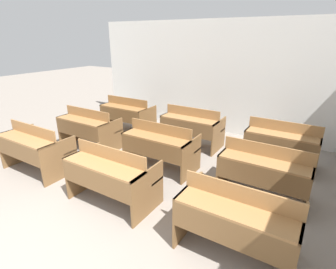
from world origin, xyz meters
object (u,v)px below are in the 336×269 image
object	(u,v)px
bench_third_left	(127,114)
bench_front_center	(111,174)
bench_third_center	(192,126)
bench_front_left	(35,147)
bench_second_right	(265,170)
bench_third_right	(282,143)
bench_second_left	(88,127)
bench_front_right	(237,219)
bench_second_center	(160,145)

from	to	relation	value
bench_third_left	bench_front_center	bearing A→B (deg)	-54.11
bench_third_center	bench_front_center	bearing A→B (deg)	-90.27
bench_third_center	bench_front_left	bearing A→B (deg)	-126.37
bench_second_right	bench_third_right	xyz separation A→B (m)	(0.02, 1.29, 0.00)
bench_front_left	bench_third_center	size ratio (longest dim) A/B	1.00
bench_front_center	bench_third_right	xyz separation A→B (m)	(1.90, 2.58, 0.00)
bench_second_left	bench_third_center	world-z (taller)	same
bench_second_right	bench_third_left	distance (m)	3.94
bench_front_left	bench_front_right	distance (m)	3.75
bench_front_center	bench_third_right	world-z (taller)	same
bench_front_center	bench_second_left	world-z (taller)	same
bench_front_right	bench_third_right	xyz separation A→B (m)	(0.02, 2.59, 0.00)
bench_second_right	bench_third_center	size ratio (longest dim) A/B	1.00
bench_second_center	bench_third_center	bearing A→B (deg)	90.21
bench_front_center	bench_second_left	size ratio (longest dim) A/B	1.00
bench_front_left	bench_third_right	bearing A→B (deg)	34.30
bench_front_center	bench_second_right	xyz separation A→B (m)	(1.88, 1.29, 0.00)
bench_front_left	bench_third_left	xyz separation A→B (m)	(0.01, 2.56, 0.00)
bench_front_center	bench_front_right	distance (m)	1.88
bench_third_left	bench_third_center	xyz separation A→B (m)	(1.87, -0.00, 0.00)
bench_third_left	bench_third_right	xyz separation A→B (m)	(3.75, 0.01, 0.00)
bench_front_right	bench_second_left	distance (m)	3.97
bench_front_right	bench_second_center	world-z (taller)	same
bench_second_left	bench_third_left	world-z (taller)	same
bench_front_left	bench_front_right	world-z (taller)	same
bench_second_right	bench_third_center	xyz separation A→B (m)	(-1.87, 1.27, 0.00)
bench_front_center	bench_third_center	world-z (taller)	same
bench_second_right	bench_third_left	xyz separation A→B (m)	(-3.73, 1.27, 0.00)
bench_front_right	bench_third_left	world-z (taller)	same
bench_second_right	bench_third_center	bearing A→B (deg)	145.75
bench_second_left	bench_third_right	distance (m)	3.99
bench_front_center	bench_third_center	distance (m)	2.56
bench_front_left	bench_second_right	xyz separation A→B (m)	(3.75, 1.28, 0.00)
bench_front_left	bench_front_right	bearing A→B (deg)	-0.32
bench_third_left	bench_third_center	world-z (taller)	same
bench_third_left	bench_third_right	distance (m)	3.75
bench_front_left	bench_front_center	xyz separation A→B (m)	(1.87, -0.01, 0.00)
bench_second_left	bench_third_right	size ratio (longest dim) A/B	1.00
bench_second_left	bench_third_left	xyz separation A→B (m)	(0.02, 1.29, 0.00)
bench_front_center	bench_third_center	bearing A→B (deg)	89.73
bench_front_left	bench_second_center	world-z (taller)	same
bench_second_left	bench_second_center	size ratio (longest dim) A/B	1.00
bench_front_left	bench_third_center	bearing A→B (deg)	53.63
bench_second_left	bench_third_left	size ratio (longest dim) A/B	1.00
bench_front_right	bench_third_right	bearing A→B (deg)	89.62
bench_front_center	bench_second_center	bearing A→B (deg)	89.23
bench_second_center	bench_second_right	xyz separation A→B (m)	(1.86, 0.02, 0.00)
bench_third_center	bench_third_right	size ratio (longest dim) A/B	1.00
bench_second_left	bench_front_left	bearing A→B (deg)	-89.79
bench_front_right	bench_second_left	world-z (taller)	same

